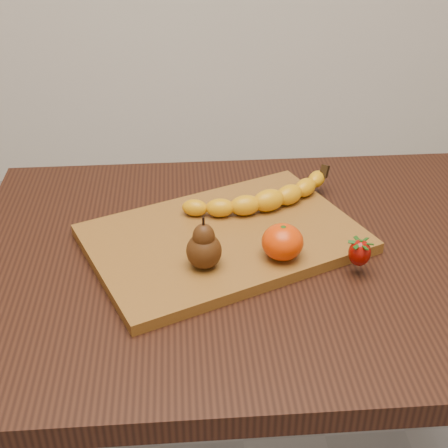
{
  "coord_description": "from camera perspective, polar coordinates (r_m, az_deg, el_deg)",
  "views": [
    {
      "loc": [
        -0.13,
        -0.86,
        1.36
      ],
      "look_at": [
        -0.07,
        0.03,
        0.8
      ],
      "focal_mm": 50.0,
      "sensor_mm": 36.0,
      "label": 1
    }
  ],
  "objects": [
    {
      "name": "mandarin",
      "position": [
        1.0,
        5.37,
        -1.65
      ],
      "size": [
        0.09,
        0.09,
        0.06
      ],
      "primitive_type": "ellipsoid",
      "rotation": [
        0.0,
        0.0,
        0.43
      ],
      "color": "#D23502",
      "rests_on": "cutting_board"
    },
    {
      "name": "strawberry",
      "position": [
        1.01,
        12.3,
        -2.51
      ],
      "size": [
        0.04,
        0.04,
        0.04
      ],
      "primitive_type": null,
      "rotation": [
        0.0,
        0.0,
        -0.28
      ],
      "color": "#810903",
      "rests_on": "cutting_board"
    },
    {
      "name": "banana",
      "position": [
        1.13,
        4.1,
        2.18
      ],
      "size": [
        0.26,
        0.15,
        0.04
      ],
      "primitive_type": null,
      "rotation": [
        0.0,
        0.0,
        0.36
      ],
      "color": "orange",
      "rests_on": "cutting_board"
    },
    {
      "name": "pear",
      "position": [
        0.97,
        -1.86,
        -1.7
      ],
      "size": [
        0.06,
        0.06,
        0.09
      ],
      "primitive_type": null,
      "rotation": [
        0.0,
        0.0,
        -0.07
      ],
      "color": "#3F200A",
      "rests_on": "cutting_board"
    },
    {
      "name": "table",
      "position": [
        1.12,
        3.47,
        -6.64
      ],
      "size": [
        1.0,
        0.7,
        0.76
      ],
      "color": "black",
      "rests_on": "ground"
    },
    {
      "name": "cutting_board",
      "position": [
        1.07,
        -0.0,
        -1.36
      ],
      "size": [
        0.53,
        0.45,
        0.02
      ],
      "primitive_type": "cube",
      "rotation": [
        0.0,
        0.0,
        0.41
      ],
      "color": "brown",
      "rests_on": "table"
    }
  ]
}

